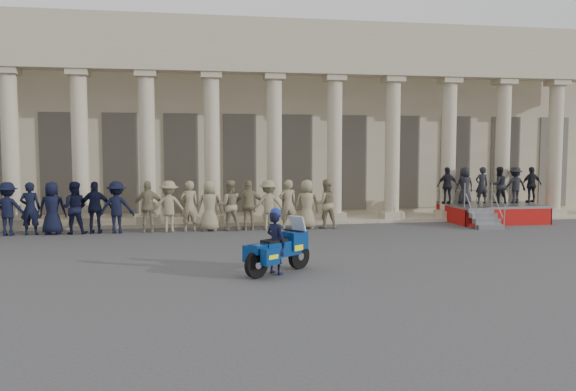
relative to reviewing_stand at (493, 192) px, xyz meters
The scene contains 6 objects.
ground 13.15m from the reviewing_stand, 146.23° to the right, with size 90.00×90.00×0.00m, color #3E3E40.
building 13.58m from the reviewing_stand, 145.52° to the left, with size 40.00×12.50×9.00m.
officer_rank 16.84m from the reviewing_stand, behind, with size 19.02×0.74×1.96m.
reviewing_stand is the anchor object (origin of this frame).
motorcycle 13.98m from the reviewing_stand, 140.77° to the right, with size 1.85×1.56×1.41m.
rider 14.09m from the reviewing_stand, 140.78° to the right, with size 0.65×0.69×1.68m.
Camera 1 is at (-2.02, -15.42, 3.09)m, focal length 35.00 mm.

